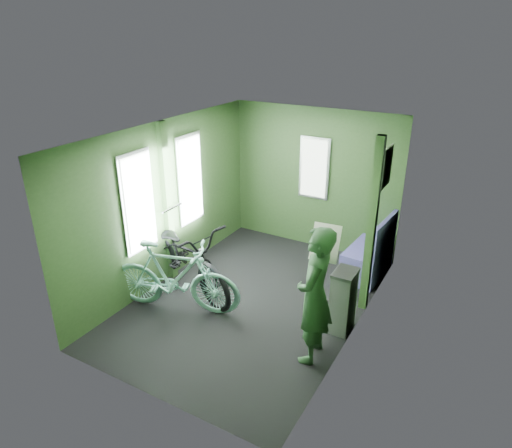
{
  "coord_description": "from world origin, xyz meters",
  "views": [
    {
      "loc": [
        2.63,
        -4.54,
        3.45
      ],
      "look_at": [
        0.0,
        0.1,
        1.1
      ],
      "focal_mm": 32.0,
      "sensor_mm": 36.0,
      "label": 1
    }
  ],
  "objects_px": {
    "bicycle_black": "(188,289)",
    "waste_box": "(343,301)",
    "passenger": "(315,295)",
    "bicycle_mint": "(177,311)",
    "bench_seat": "(369,258)"
  },
  "relations": [
    {
      "from": "bicycle_black",
      "to": "waste_box",
      "type": "xyz_separation_m",
      "value": [
        2.21,
        0.19,
        0.41
      ]
    },
    {
      "from": "passenger",
      "to": "waste_box",
      "type": "height_order",
      "value": "passenger"
    },
    {
      "from": "bicycle_mint",
      "to": "bicycle_black",
      "type": "bearing_deg",
      "value": 6.45
    },
    {
      "from": "waste_box",
      "to": "bench_seat",
      "type": "bearing_deg",
      "value": 94.48
    },
    {
      "from": "bench_seat",
      "to": "bicycle_black",
      "type": "bearing_deg",
      "value": -137.74
    },
    {
      "from": "bicycle_black",
      "to": "waste_box",
      "type": "relative_size",
      "value": 2.5
    },
    {
      "from": "bicycle_mint",
      "to": "waste_box",
      "type": "distance_m",
      "value": 2.15
    },
    {
      "from": "bicycle_black",
      "to": "passenger",
      "type": "xyz_separation_m",
      "value": [
        2.09,
        -0.44,
        0.8
      ]
    },
    {
      "from": "bicycle_black",
      "to": "bicycle_mint",
      "type": "distance_m",
      "value": 0.56
    },
    {
      "from": "bicycle_mint",
      "to": "bench_seat",
      "type": "relative_size",
      "value": 1.82
    },
    {
      "from": "bicycle_mint",
      "to": "passenger",
      "type": "bearing_deg",
      "value": -104.49
    },
    {
      "from": "bicycle_mint",
      "to": "passenger",
      "type": "xyz_separation_m",
      "value": [
        1.87,
        0.07,
        0.8
      ]
    },
    {
      "from": "bench_seat",
      "to": "passenger",
      "type": "bearing_deg",
      "value": -86.05
    },
    {
      "from": "bicycle_black",
      "to": "bench_seat",
      "type": "height_order",
      "value": "bench_seat"
    },
    {
      "from": "bicycle_black",
      "to": "bicycle_mint",
      "type": "height_order",
      "value": "bicycle_black"
    }
  ]
}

